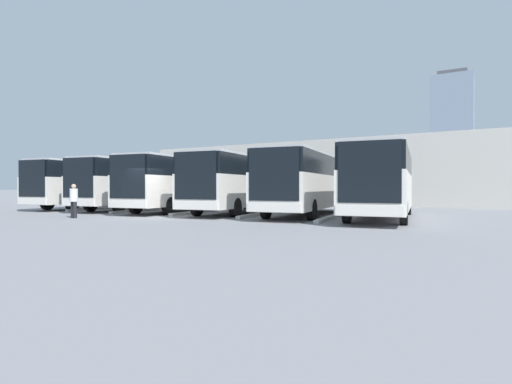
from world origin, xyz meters
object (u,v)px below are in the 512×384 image
Objects in this scene: bus_5 at (97,183)px; pedestrian at (74,200)px; bus_4 at (139,183)px; bus_2 at (242,182)px; bus_0 at (382,180)px; bus_1 at (307,181)px; bus_3 at (184,182)px.

bus_5 is 10.31m from pedestrian.
bus_5 is at bearing -4.42° from bus_4.
bus_2 is 8.26m from bus_4.
bus_1 is (4.13, -0.38, 0.00)m from bus_0.
bus_1 and bus_4 have the same top height.
bus_0 is 1.00× the size of bus_2.
bus_0 is at bearing 166.91° from bus_1.
bus_4 is 6.57× the size of pedestrian.
bus_1 is 4.13m from bus_2.
bus_2 is at bearing 174.35° from bus_4.
bus_2 is at bearing -116.84° from pedestrian.
bus_3 is (4.13, 0.42, 0.00)m from bus_2.
bus_3 is at bearing -2.04° from bus_2.
bus_0 and bus_1 have the same top height.
bus_1 is 12.09m from pedestrian.
pedestrian is at bearing 49.11° from bus_2.
bus_5 is (8.26, 0.15, 0.00)m from bus_3.
pedestrian is (-3.24, 7.39, -0.96)m from bus_4.
bus_0 is at bearing 170.47° from bus_2.
bus_0 is 8.26m from bus_2.
bus_3 and bus_4 have the same top height.
bus_2 is (8.26, -0.24, 0.00)m from bus_0.
bus_0 is 6.57× the size of pedestrian.
bus_3 is at bearing -90.73° from pedestrian.
bus_2 is 9.25m from pedestrian.
bus_5 is at bearing -6.95° from bus_0.
bus_4 is (8.26, 0.32, 0.00)m from bus_2.
bus_5 is 6.57× the size of pedestrian.
bus_2 is 6.57× the size of pedestrian.
bus_1 is at bearing 176.01° from bus_3.
bus_1 is 6.57× the size of pedestrian.
bus_0 is 20.64m from bus_5.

